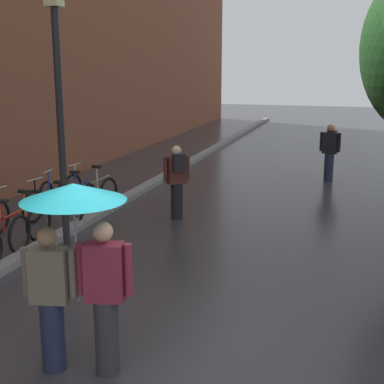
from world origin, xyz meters
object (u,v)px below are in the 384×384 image
at_px(parked_bicycle_4, 68,196).
at_px(pedestrian_walking_midground, 330,151).
at_px(pedestrian_walking_far, 177,180).
at_px(parked_bicycle_5, 90,189).
at_px(parked_bicycle_2, 17,219).
at_px(couple_under_umbrella, 76,251).
at_px(parked_bicycle_3, 53,208).
at_px(street_lamp_post, 60,105).

distance_m(parked_bicycle_4, pedestrian_walking_midground, 7.53).
distance_m(pedestrian_walking_midground, pedestrian_walking_far, 5.79).
distance_m(parked_bicycle_5, pedestrian_walking_far, 2.45).
height_order(parked_bicycle_2, pedestrian_walking_midground, pedestrian_walking_midground).
height_order(couple_under_umbrella, pedestrian_walking_midground, couple_under_umbrella).
distance_m(parked_bicycle_2, parked_bicycle_3, 0.95).
distance_m(parked_bicycle_2, couple_under_umbrella, 5.25).
distance_m(parked_bicycle_2, street_lamp_post, 2.68).
bearing_deg(couple_under_umbrella, pedestrian_walking_far, 98.61).
bearing_deg(pedestrian_walking_midground, parked_bicycle_3, -129.51).
relative_size(parked_bicycle_5, street_lamp_post, 0.26).
relative_size(parked_bicycle_2, pedestrian_walking_midground, 0.72).
relative_size(couple_under_umbrella, pedestrian_walking_midground, 1.30).
height_order(parked_bicycle_5, couple_under_umbrella, couple_under_umbrella).
relative_size(parked_bicycle_5, couple_under_umbrella, 0.56).
bearing_deg(couple_under_umbrella, parked_bicycle_3, 123.68).
bearing_deg(pedestrian_walking_far, parked_bicycle_5, 166.51).
xyz_separation_m(parked_bicycle_4, pedestrian_walking_far, (2.50, 0.22, 0.47)).
height_order(parked_bicycle_2, parked_bicycle_4, same).
bearing_deg(pedestrian_walking_far, street_lamp_post, -112.22).
xyz_separation_m(parked_bicycle_3, street_lamp_post, (1.17, -1.51, 2.22)).
xyz_separation_m(parked_bicycle_3, couple_under_umbrella, (3.19, -4.79, 0.99)).
xyz_separation_m(couple_under_umbrella, street_lamp_post, (-2.02, 3.28, 1.23)).
relative_size(parked_bicycle_3, couple_under_umbrella, 0.56).
xyz_separation_m(street_lamp_post, pedestrian_walking_far, (1.11, 2.73, -1.75)).
bearing_deg(parked_bicycle_3, pedestrian_walking_midground, 50.49).
height_order(parked_bicycle_3, parked_bicycle_4, same).
xyz_separation_m(parked_bicycle_2, pedestrian_walking_far, (2.50, 2.14, 0.47)).
relative_size(parked_bicycle_2, parked_bicycle_5, 0.99).
bearing_deg(pedestrian_walking_far, couple_under_umbrella, -81.39).
bearing_deg(parked_bicycle_2, pedestrian_walking_midground, 53.19).
height_order(parked_bicycle_3, couple_under_umbrella, couple_under_umbrella).
relative_size(parked_bicycle_4, parked_bicycle_5, 0.98).
distance_m(parked_bicycle_2, pedestrian_walking_far, 3.32).
distance_m(parked_bicycle_4, pedestrian_walking_far, 2.56).
bearing_deg(pedestrian_walking_far, parked_bicycle_4, -174.87).
xyz_separation_m(parked_bicycle_5, street_lamp_post, (1.23, -3.29, 2.22)).
distance_m(parked_bicycle_5, couple_under_umbrella, 7.40).
xyz_separation_m(parked_bicycle_4, street_lamp_post, (1.39, -2.50, 2.22)).
bearing_deg(parked_bicycle_2, street_lamp_post, -23.00).
relative_size(parked_bicycle_2, street_lamp_post, 0.26).
bearing_deg(parked_bicycle_4, pedestrian_walking_midground, 44.35).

